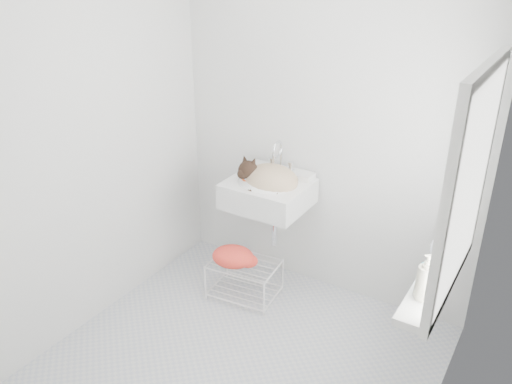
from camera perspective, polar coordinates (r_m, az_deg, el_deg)
The scene contains 15 objects.
floor at distance 3.43m, azimuth -1.20°, elevation -17.42°, with size 2.20×2.00×0.02m, color #BCBDBE.
back_wall at distance 3.58m, azimuth 7.43°, elevation 7.44°, with size 2.20×0.02×2.50m, color silver.
right_wall at distance 2.39m, azimuth 21.29°, elevation -3.37°, with size 0.02×2.00×2.50m, color silver.
left_wall at distance 3.44m, azimuth -17.03°, elevation 5.83°, with size 0.02×2.00×2.50m, color silver.
window_glass at distance 2.53m, azimuth 22.27°, elevation 0.58°, with size 0.01×0.80×1.00m, color white.
window_frame at distance 2.53m, azimuth 21.94°, elevation 0.65°, with size 0.04×0.90×1.10m, color white.
windowsill at distance 2.78m, azimuth 19.02°, elevation -8.88°, with size 0.16×0.88×0.04m, color white.
sink at distance 3.62m, azimuth 1.33°, elevation 1.11°, with size 0.55×0.48×0.22m, color white.
faucet at distance 3.71m, azimuth 2.77°, elevation 4.04°, with size 0.20×0.14×0.20m, color silver, non-canonical shape.
cat at distance 3.59m, azimuth 1.39°, elevation 1.54°, with size 0.41×0.33×0.25m.
wire_rack at distance 3.85m, azimuth -1.28°, elevation -9.30°, with size 0.46×0.32×0.28m, color white.
towel at distance 3.75m, azimuth -2.51°, elevation -7.43°, with size 0.30×0.21×0.12m, color #EC530F.
bottle_a at distance 2.58m, azimuth 17.58°, elevation -10.95°, with size 0.08×0.08×0.20m, color beige.
bottle_b at distance 2.69m, azimuth 18.33°, elevation -9.53°, with size 0.07×0.08×0.17m, color teal.
bottle_c at distance 2.90m, azimuth 19.61°, elevation -7.06°, with size 0.15×0.15×0.19m, color silver.
Camera 1 is at (1.40, -2.12, 2.32)m, focal length 36.83 mm.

